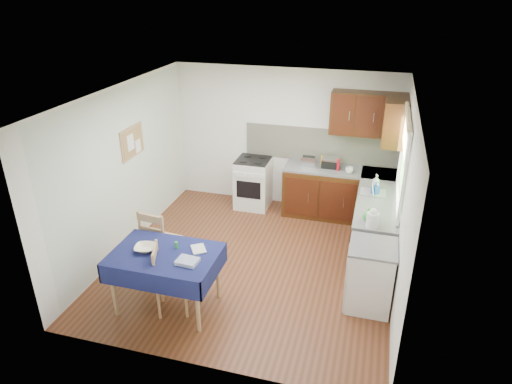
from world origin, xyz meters
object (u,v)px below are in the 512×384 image
(dish_rack, at_px, (373,192))
(kettle, at_px, (373,219))
(chair_far, at_px, (159,240))
(sandwich_press, at_px, (330,163))
(toaster, at_px, (309,161))
(dining_table, at_px, (165,261))
(chair_near, at_px, (168,277))

(dish_rack, height_order, kettle, kettle)
(chair_far, relative_size, dish_rack, 2.67)
(sandwich_press, distance_m, dish_rack, 1.17)
(toaster, distance_m, dish_rack, 1.40)
(dining_table, xyz_separation_m, sandwich_press, (1.62, 3.11, 0.29))
(chair_far, height_order, sandwich_press, sandwich_press)
(sandwich_press, bearing_deg, toaster, -148.71)
(dish_rack, bearing_deg, chair_far, -159.14)
(chair_near, xyz_separation_m, kettle, (2.36, 1.22, 0.53))
(toaster, xyz_separation_m, sandwich_press, (0.36, 0.05, -0.01))
(chair_far, xyz_separation_m, chair_near, (0.48, -0.71, -0.04))
(toaster, bearing_deg, chair_far, -127.27)
(dining_table, distance_m, sandwich_press, 3.52)
(chair_far, relative_size, chair_near, 1.09)
(toaster, distance_m, sandwich_press, 0.37)
(kettle, bearing_deg, toaster, 121.33)
(dining_table, xyz_separation_m, chair_near, (0.05, -0.06, -0.19))
(toaster, bearing_deg, kettle, -60.92)
(dining_table, height_order, toaster, toaster)
(chair_far, bearing_deg, chair_near, 131.04)
(dining_table, bearing_deg, sandwich_press, 42.24)
(chair_near, bearing_deg, kettle, -82.46)
(kettle, bearing_deg, dining_table, -154.28)
(chair_far, bearing_deg, kettle, -162.83)
(chair_near, distance_m, kettle, 2.70)
(dish_rack, xyz_separation_m, kettle, (0.03, -1.06, 0.10))
(sandwich_press, bearing_deg, chair_near, -93.30)
(chair_near, xyz_separation_m, toaster, (1.20, 3.11, 0.49))
(toaster, relative_size, kettle, 0.91)
(kettle, bearing_deg, sandwich_press, 112.05)
(chair_far, relative_size, kettle, 3.80)
(chair_near, height_order, sandwich_press, sandwich_press)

